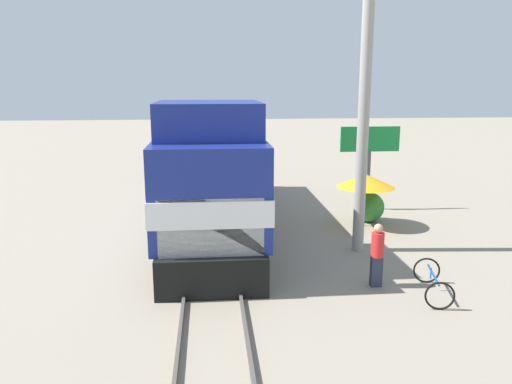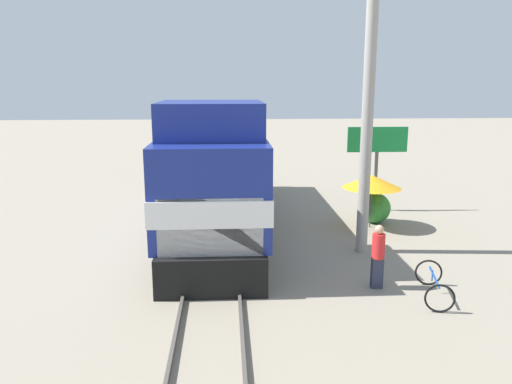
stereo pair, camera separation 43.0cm
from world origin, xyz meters
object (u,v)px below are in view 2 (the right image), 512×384
vendor_umbrella (372,182)px  billboard_sign (377,146)px  locomotive (215,173)px  utility_pole (370,65)px  person_bystander (378,254)px  bicycle (434,284)px

vendor_umbrella → billboard_sign: (0.92, 2.54, 1.03)m
locomotive → vendor_umbrella: size_ratio=6.54×
utility_pole → billboard_sign: utility_pole is taller
utility_pole → person_bystander: size_ratio=6.68×
locomotive → billboard_sign: locomotive is taller
vendor_umbrella → person_bystander: 5.91m
locomotive → vendor_umbrella: locomotive is taller
vendor_umbrella → billboard_sign: size_ratio=0.61×
vendor_umbrella → billboard_sign: 2.89m
utility_pole → person_bystander: utility_pole is taller
utility_pole → vendor_umbrella: bearing=68.7°
billboard_sign → locomotive: bearing=-163.5°
locomotive → person_bystander: locomotive is taller
bicycle → vendor_umbrella: bearing=-78.1°
billboard_sign → person_bystander: bearing=-106.1°
vendor_umbrella → bicycle: bearing=-91.6°
billboard_sign → bicycle: bearing=-97.0°
locomotive → person_bystander: (4.42, -6.20, -1.12)m
utility_pole → bicycle: (0.88, -3.67, -5.55)m
vendor_umbrella → bicycle: 6.55m
utility_pole → billboard_sign: (1.98, 5.26, -3.12)m
vendor_umbrella → bicycle: size_ratio=1.17×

